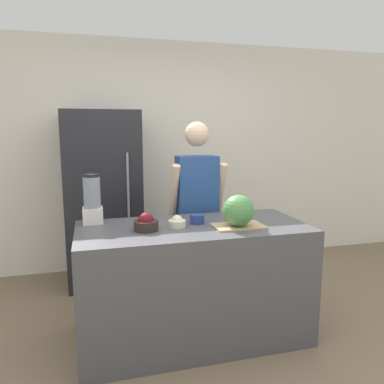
{
  "coord_description": "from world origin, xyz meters",
  "views": [
    {
      "loc": [
        -0.72,
        -2.23,
        1.61
      ],
      "look_at": [
        0.0,
        0.43,
        1.15
      ],
      "focal_mm": 35.0,
      "sensor_mm": 36.0,
      "label": 1
    }
  ],
  "objects_px": {
    "watermelon": "(239,211)",
    "blender": "(92,201)",
    "person": "(197,211)",
    "bowl_small_blue": "(197,219)",
    "bowl_cherries": "(146,223)",
    "refrigerator": "(103,198)",
    "bowl_cream": "(177,222)"
  },
  "relations": [
    {
      "from": "watermelon",
      "to": "blender",
      "type": "height_order",
      "value": "blender"
    },
    {
      "from": "bowl_cream",
      "to": "bowl_small_blue",
      "type": "relative_size",
      "value": 1.16
    },
    {
      "from": "bowl_small_blue",
      "to": "blender",
      "type": "xyz_separation_m",
      "value": [
        -0.77,
        0.22,
        0.14
      ]
    },
    {
      "from": "bowl_cherries",
      "to": "bowl_small_blue",
      "type": "distance_m",
      "value": 0.42
    },
    {
      "from": "watermelon",
      "to": "blender",
      "type": "relative_size",
      "value": 0.6
    },
    {
      "from": "blender",
      "to": "bowl_small_blue",
      "type": "bearing_deg",
      "value": -16.16
    },
    {
      "from": "bowl_cherries",
      "to": "bowl_cream",
      "type": "bearing_deg",
      "value": 9.27
    },
    {
      "from": "blender",
      "to": "bowl_cream",
      "type": "bearing_deg",
      "value": -25.2
    },
    {
      "from": "person",
      "to": "blender",
      "type": "distance_m",
      "value": 0.99
    },
    {
      "from": "bowl_cream",
      "to": "blender",
      "type": "relative_size",
      "value": 0.34
    },
    {
      "from": "person",
      "to": "bowl_small_blue",
      "type": "bearing_deg",
      "value": -105.59
    },
    {
      "from": "person",
      "to": "bowl_cherries",
      "type": "xyz_separation_m",
      "value": [
        -0.55,
        -0.62,
        0.07
      ]
    },
    {
      "from": "watermelon",
      "to": "bowl_cream",
      "type": "height_order",
      "value": "watermelon"
    },
    {
      "from": "refrigerator",
      "to": "bowl_cream",
      "type": "distance_m",
      "value": 1.42
    },
    {
      "from": "bowl_small_blue",
      "to": "blender",
      "type": "height_order",
      "value": "blender"
    },
    {
      "from": "bowl_cherries",
      "to": "bowl_cream",
      "type": "relative_size",
      "value": 1.37
    },
    {
      "from": "bowl_cream",
      "to": "blender",
      "type": "bearing_deg",
      "value": 154.8
    },
    {
      "from": "person",
      "to": "blender",
      "type": "height_order",
      "value": "person"
    },
    {
      "from": "person",
      "to": "bowl_cherries",
      "type": "distance_m",
      "value": 0.84
    },
    {
      "from": "blender",
      "to": "person",
      "type": "bearing_deg",
      "value": 18.25
    },
    {
      "from": "bowl_cream",
      "to": "bowl_small_blue",
      "type": "height_order",
      "value": "bowl_cream"
    },
    {
      "from": "bowl_cream",
      "to": "blender",
      "type": "height_order",
      "value": "blender"
    },
    {
      "from": "watermelon",
      "to": "bowl_small_blue",
      "type": "distance_m",
      "value": 0.34
    },
    {
      "from": "refrigerator",
      "to": "bowl_small_blue",
      "type": "xyz_separation_m",
      "value": [
        0.66,
        -1.28,
        0.03
      ]
    },
    {
      "from": "refrigerator",
      "to": "person",
      "type": "distance_m",
      "value": 1.1
    },
    {
      "from": "bowl_small_blue",
      "to": "bowl_cherries",
      "type": "bearing_deg",
      "value": -166.48
    },
    {
      "from": "person",
      "to": "bowl_cherries",
      "type": "bearing_deg",
      "value": -131.59
    },
    {
      "from": "watermelon",
      "to": "bowl_cream",
      "type": "bearing_deg",
      "value": 161.86
    },
    {
      "from": "watermelon",
      "to": "bowl_cherries",
      "type": "height_order",
      "value": "watermelon"
    },
    {
      "from": "bowl_cream",
      "to": "blender",
      "type": "xyz_separation_m",
      "value": [
        -0.6,
        0.28,
        0.14
      ]
    },
    {
      "from": "bowl_cream",
      "to": "blender",
      "type": "distance_m",
      "value": 0.68
    },
    {
      "from": "bowl_small_blue",
      "to": "bowl_cream",
      "type": "bearing_deg",
      "value": -160.82
    }
  ]
}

